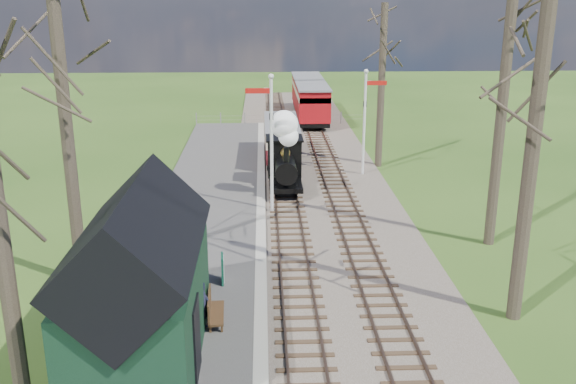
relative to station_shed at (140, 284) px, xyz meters
name	(u,v)px	position (x,y,z in m)	size (l,w,h in m)	color
distant_hills	(284,209)	(5.70, 60.38, -18.47)	(114.40, 48.00, 22.02)	#385B23
ballast_bed	(307,175)	(5.60, 18.00, -2.22)	(8.00, 60.00, 0.10)	brown
track_near	(283,175)	(4.30, 18.00, -2.17)	(1.60, 60.00, 0.15)	brown
track_far	(331,174)	(6.90, 18.00, -2.17)	(1.60, 60.00, 0.15)	brown
platform	(206,227)	(0.80, 10.00, -2.17)	(5.00, 44.00, 0.20)	#474442
coping_strip	(261,226)	(3.10, 10.00, -2.16)	(0.40, 44.00, 0.21)	#B2AD9E
station_shed	(140,284)	(0.00, 0.00, 0.00)	(3.25, 6.30, 4.78)	black
semaphore_near	(270,134)	(3.53, 12.00, 1.35)	(1.22, 0.24, 6.22)	silver
semaphore_far	(366,114)	(8.67, 18.00, 1.08)	(1.22, 0.24, 5.72)	silver
bare_trees	(334,124)	(5.63, 6.10, 2.94)	(15.51, 22.39, 12.00)	#382D23
fence_line	(281,118)	(4.60, 32.00, -1.72)	(12.60, 0.08, 1.00)	slate
locomotive	(285,155)	(4.29, 15.02, -0.33)	(1.66, 3.88, 4.16)	black
coach	(281,138)	(4.30, 21.08, -0.85)	(1.94, 6.66, 2.04)	black
red_carriage_a	(312,104)	(6.90, 31.72, -0.60)	(2.33, 5.78, 2.46)	black
red_carriage_b	(307,93)	(6.90, 37.22, -0.60)	(2.33, 5.78, 2.46)	black
sign_board	(223,269)	(1.83, 4.42, -1.58)	(0.14, 0.66, 0.97)	#0F4933
bench	(213,309)	(1.69, 1.75, -1.66)	(0.51, 1.54, 0.87)	#462D19
person	(203,306)	(1.46, 1.31, -1.33)	(0.54, 0.35, 1.48)	black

